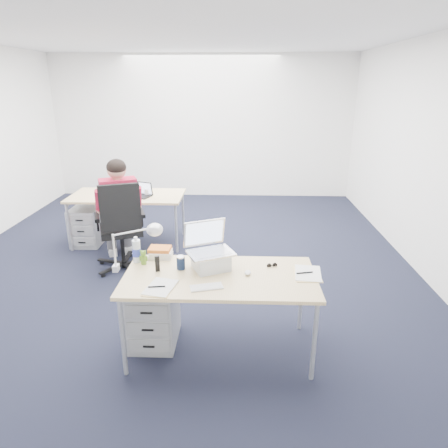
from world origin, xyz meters
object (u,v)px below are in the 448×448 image
object	(u,v)px
dark_laptop	(139,190)
desk_far	(127,198)
office_chair	(122,245)
headphones	(209,267)
can_koozie	(181,263)
water_bottle	(136,249)
sunglasses	(272,265)
far_cup	(147,192)
drawer_pedestal_far	(87,226)
seated_person	(119,212)
computer_mouse	(248,273)
wireless_keyboard	(206,287)
book_stack	(160,252)
silver_laptop	(211,247)
drawer_pedestal_near	(154,314)
desk_lamp	(130,247)
desk_near	(220,280)
bear_figurine	(143,257)
cordless_phone	(157,264)

from	to	relation	value
dark_laptop	desk_far	bearing A→B (deg)	174.66
office_chair	headphones	world-z (taller)	office_chair
can_koozie	water_bottle	distance (m)	0.44
sunglasses	far_cup	xyz separation A→B (m)	(-1.61, 2.29, 0.04)
drawer_pedestal_far	sunglasses	distance (m)	3.39
seated_person	headphones	bearing A→B (deg)	-76.12
headphones	can_koozie	world-z (taller)	can_koozie
computer_mouse	far_cup	world-z (taller)	far_cup
wireless_keyboard	water_bottle	world-z (taller)	water_bottle
desk_far	can_koozie	size ratio (longest dim) A/B	13.42
can_koozie	far_cup	size ratio (longest dim) A/B	1.27
book_stack	sunglasses	bearing A→B (deg)	-9.18
seated_person	book_stack	xyz separation A→B (m)	(0.81, -1.44, 0.08)
office_chair	water_bottle	bearing A→B (deg)	-88.52
silver_laptop	office_chair	bearing A→B (deg)	104.80
silver_laptop	water_bottle	distance (m)	0.68
drawer_pedestal_near	dark_laptop	bearing A→B (deg)	105.72
desk_lamp	far_cup	size ratio (longest dim) A/B	4.81
desk_far	office_chair	size ratio (longest dim) A/B	1.39
water_bottle	sunglasses	size ratio (longest dim) A/B	2.47
desk_far	drawer_pedestal_far	size ratio (longest dim) A/B	2.91
can_koozie	sunglasses	xyz separation A→B (m)	(0.79, 0.08, -0.05)
office_chair	can_koozie	size ratio (longest dim) A/B	9.67
water_bottle	desk_far	bearing A→B (deg)	107.35
drawer_pedestal_far	headphones	size ratio (longest dim) A/B	2.58
office_chair	silver_laptop	size ratio (longest dim) A/B	2.91
computer_mouse	far_cup	distance (m)	2.82
silver_laptop	far_cup	bearing A→B (deg)	89.83
office_chair	drawer_pedestal_near	bearing A→B (deg)	-85.41
desk_near	bear_figurine	distance (m)	0.72
sunglasses	drawer_pedestal_near	bearing A→B (deg)	166.52
drawer_pedestal_near	desk_lamp	xyz separation A→B (m)	(-0.15, -0.06, 0.68)
seated_person	far_cup	size ratio (longest dim) A/B	14.76
desk_far	headphones	world-z (taller)	headphones
drawer_pedestal_far	silver_laptop	world-z (taller)	silver_laptop
book_stack	cordless_phone	distance (m)	0.29
seated_person	book_stack	world-z (taller)	seated_person
drawer_pedestal_near	drawer_pedestal_far	distance (m)	2.73
water_bottle	book_stack	xyz separation A→B (m)	(0.19, 0.11, -0.07)
dark_laptop	headphones	bearing A→B (deg)	-43.14
headphones	water_bottle	xyz separation A→B (m)	(-0.65, 0.11, 0.10)
desk_near	headphones	world-z (taller)	headphones
drawer_pedestal_far	cordless_phone	distance (m)	2.86
silver_laptop	drawer_pedestal_near	bearing A→B (deg)	157.20
seated_person	desk_lamp	world-z (taller)	seated_person
drawer_pedestal_far	far_cup	bearing A→B (deg)	3.89
silver_laptop	book_stack	bearing A→B (deg)	130.44
drawer_pedestal_near	silver_laptop	bearing A→B (deg)	2.01
seated_person	cordless_phone	bearing A→B (deg)	-87.70
sunglasses	dark_laptop	bearing A→B (deg)	109.79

